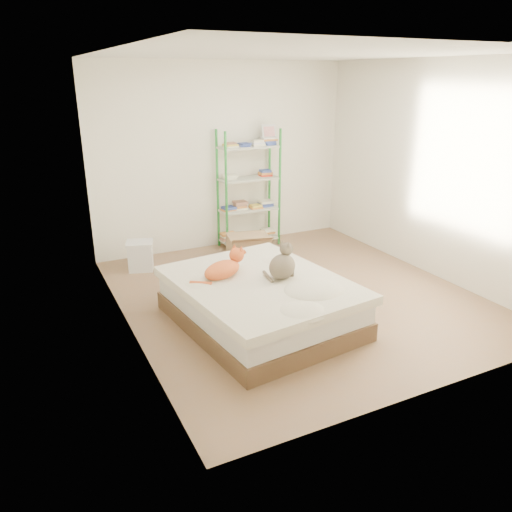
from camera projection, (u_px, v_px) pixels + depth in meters
room at (299, 184)px, 5.34m from camera, size 3.81×4.21×2.61m
bed at (260, 302)px, 5.04m from camera, size 1.71×2.04×0.48m
orange_cat at (222, 268)px, 4.98m from camera, size 0.60×0.49×0.22m
grey_cat at (282, 261)px, 4.94m from camera, size 0.40×0.38×0.37m
shelf_unit at (249, 188)px, 7.20m from camera, size 0.90×0.36×1.74m
cardboard_box at (249, 249)px, 6.72m from camera, size 0.63×0.62×0.44m
white_bin at (140, 256)px, 6.47m from camera, size 0.41×0.38×0.38m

